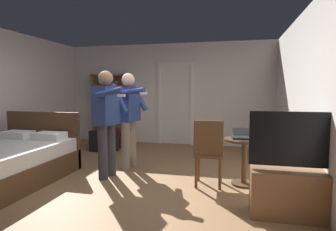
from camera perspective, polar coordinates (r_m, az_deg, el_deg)
ground_plane at (r=4.54m, az=-9.75°, el=-13.12°), size 7.06×7.06×0.00m
wall_back at (r=7.43m, az=-0.02°, el=4.35°), size 5.63×0.12×2.61m
wall_right at (r=4.10m, az=28.18°, el=2.95°), size 0.12×6.66×2.61m
doorway_frame at (r=7.30m, az=1.63°, el=3.68°), size 0.93×0.08×2.13m
bed at (r=5.09m, az=-29.80°, el=-8.18°), size 1.48×1.97×1.02m
bookshelf at (r=7.71m, az=-11.20°, el=1.98°), size 1.04×0.32×1.83m
tv_flatscreen at (r=3.52m, az=24.59°, el=-12.89°), size 1.04×0.40×1.19m
side_table at (r=4.38m, az=15.22°, el=-7.54°), size 0.61×0.61×0.70m
laptop at (r=4.29m, az=15.00°, el=-3.96°), size 0.36×0.36×0.17m
bottle_on_table at (r=4.25m, az=17.26°, el=-3.15°), size 0.06×0.06×0.29m
wooden_chair at (r=4.17m, az=8.25°, el=-7.00°), size 0.43×0.43×0.99m
person_blue_shirt at (r=4.61m, az=-12.28°, el=-0.18°), size 0.62×0.64×1.72m
person_striped_shirt at (r=5.09m, az=-7.88°, el=0.31°), size 0.62×0.64×1.71m
suitcase_dark at (r=6.71m, az=-12.87°, el=-5.05°), size 0.63×0.38×0.48m
suitcase_small at (r=7.14m, az=-10.51°, el=-4.51°), size 0.51×0.35×0.45m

